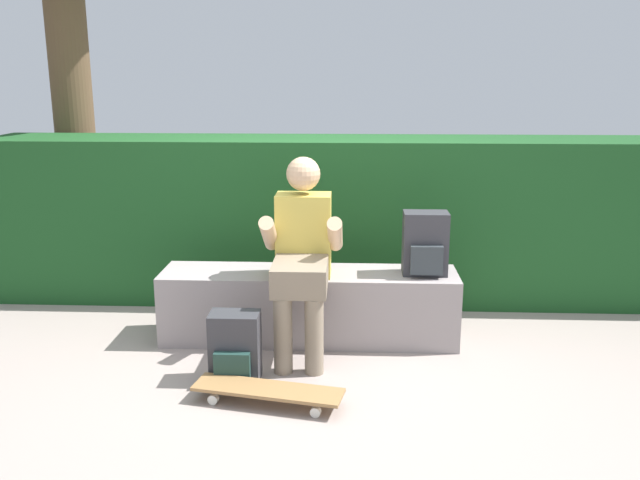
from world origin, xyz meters
TOP-DOWN VIEW (x-y plane):
  - ground_plane at (0.00, 0.00)m, footprint 24.00×24.00m
  - bench_main at (0.00, 0.43)m, footprint 1.91×0.43m
  - person_skater at (-0.03, 0.22)m, footprint 0.49×0.62m
  - skateboard_near_person at (-0.16, -0.49)m, footprint 0.82×0.36m
  - backpack_on_bench at (0.74, 0.42)m, footprint 0.28×0.23m
  - backpack_on_ground at (-0.38, -0.21)m, footprint 0.28×0.23m
  - hedge_row at (0.34, 1.34)m, footprint 5.65×0.70m

SIDE VIEW (x-z plane):
  - ground_plane at x=0.00m, z-range 0.00..0.00m
  - skateboard_near_person at x=-0.16m, z-range 0.03..0.12m
  - backpack_on_ground at x=-0.38m, z-range -0.01..0.39m
  - bench_main at x=0.00m, z-range 0.00..0.46m
  - hedge_row at x=0.34m, z-range 0.00..1.23m
  - backpack_on_bench at x=0.74m, z-range 0.45..0.85m
  - person_skater at x=-0.03m, z-range 0.05..1.26m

